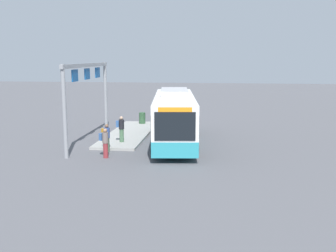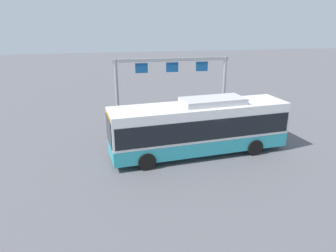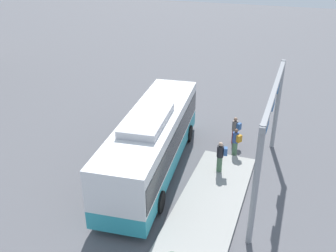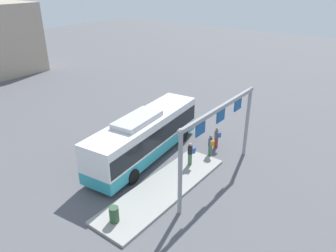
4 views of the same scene
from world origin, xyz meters
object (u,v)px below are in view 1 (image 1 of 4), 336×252
object	(u,v)px
bus_main	(174,116)
person_waiting_near	(105,142)
person_boarding	(107,137)
trash_bin	(142,118)
person_waiting_mid	(121,128)

from	to	relation	value
bus_main	person_waiting_near	world-z (taller)	bus_main
person_boarding	trash_bin	world-z (taller)	person_boarding
person_waiting_near	person_waiting_mid	size ratio (longest dim) A/B	1.00
trash_bin	person_boarding	bearing A→B (deg)	-2.53
person_waiting_near	trash_bin	xyz separation A→B (m)	(-10.69, 0.10, -0.28)
bus_main	trash_bin	xyz separation A→B (m)	(-6.36, -3.32, -1.20)
person_waiting_near	trash_bin	bearing A→B (deg)	110.46
person_waiting_mid	person_boarding	bearing A→B (deg)	-113.00
person_waiting_near	person_waiting_mid	world-z (taller)	person_waiting_mid
person_boarding	trash_bin	bearing A→B (deg)	121.16
bus_main	person_boarding	size ratio (longest dim) A/B	6.57
trash_bin	person_waiting_near	bearing A→B (deg)	-0.55
bus_main	person_waiting_near	xyz separation A→B (m)	(4.33, -3.42, -0.92)
bus_main	person_waiting_mid	xyz separation A→B (m)	(0.84, -3.35, -0.76)
person_waiting_mid	bus_main	bearing A→B (deg)	1.65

